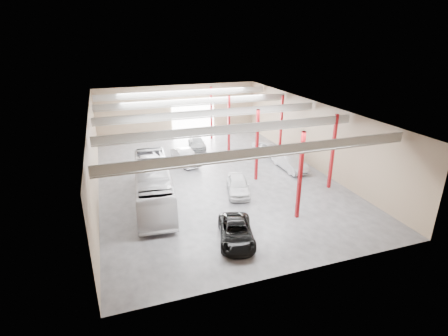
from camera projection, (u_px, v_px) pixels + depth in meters
depot_shell at (213, 127)px, 33.92m from camera, size 22.12×32.12×7.06m
coach_bus at (153, 184)px, 29.46m from camera, size 3.88×12.20×3.34m
black_sedan at (236, 232)px, 24.21m from camera, size 3.55×5.47×1.40m
car_row_a at (238, 185)px, 31.38m from camera, size 3.09×5.04×1.60m
car_row_b at (185, 157)px, 38.39m from camera, size 2.55×5.11×1.61m
car_row_c at (197, 143)px, 43.84m from camera, size 2.32×4.73×1.32m
car_right_near at (290, 162)px, 36.89m from camera, size 1.84×5.18×1.70m
car_right_far at (268, 148)px, 41.51m from camera, size 3.04×4.65×1.47m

